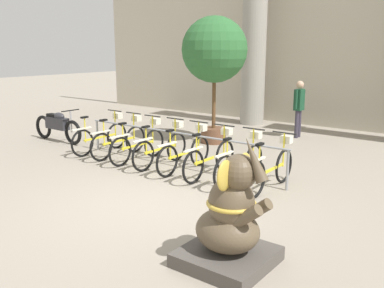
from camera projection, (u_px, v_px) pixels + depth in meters
name	position (u px, v px, depth m)	size (l,w,h in m)	color
ground_plane	(154.00, 203.00, 7.08)	(60.00, 60.00, 0.00)	gray
building_facade	(341.00, 31.00, 13.08)	(20.00, 0.20, 6.00)	#BCB29E
column_left	(254.00, 44.00, 13.85)	(0.99, 0.99, 5.16)	gray
bike_rack	(177.00, 138.00, 9.10)	(5.22, 0.05, 0.77)	gray
bicycle_0	(101.00, 136.00, 10.45)	(0.48, 1.74, 0.99)	black
bicycle_1	(120.00, 140.00, 10.06)	(0.48, 1.74, 0.99)	black
bicycle_2	(139.00, 144.00, 9.64)	(0.48, 1.74, 0.99)	black
bicycle_3	(162.00, 148.00, 9.26)	(0.48, 1.74, 0.99)	black
bicycle_4	(185.00, 152.00, 8.87)	(0.48, 1.74, 0.99)	black
bicycle_5	(211.00, 157.00, 8.46)	(0.48, 1.74, 0.99)	black
bicycle_6	(241.00, 162.00, 8.10)	(0.48, 1.74, 0.99)	black
bicycle_7	(272.00, 168.00, 7.70)	(0.48, 1.74, 0.99)	black
elephant_statue	(230.00, 222.00, 4.98)	(1.02, 1.02, 1.60)	#4C4742
motorcycle	(58.00, 125.00, 11.61)	(1.97, 0.55, 0.92)	black
person_pedestrian	(299.00, 104.00, 12.03)	(0.21, 0.47, 1.61)	#383342
potted_tree	(214.00, 53.00, 11.06)	(1.71, 1.71, 3.32)	brown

